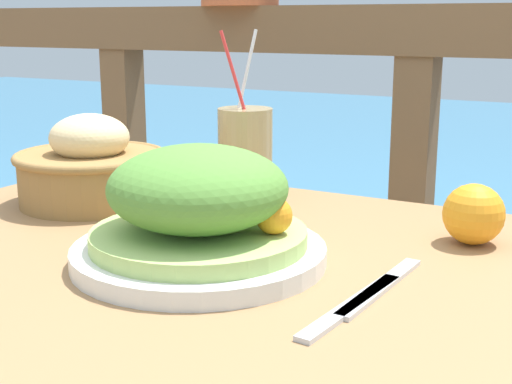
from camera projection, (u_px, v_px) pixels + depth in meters
patio_table at (240, 365)px, 0.80m from camera, size 1.02×0.70×0.76m
railing_fence at (412, 182)px, 1.34m from camera, size 2.80×0.08×1.05m
salad_plate at (199, 213)px, 0.77m from camera, size 0.28×0.28×0.13m
drink_glass at (245, 152)px, 1.06m from camera, size 0.08×0.08×0.25m
bread_basket at (91, 168)px, 1.02m from camera, size 0.22×0.22×0.13m
fork at (352, 306)px, 0.65m from camera, size 0.04×0.18×0.00m
knife at (381, 287)px, 0.70m from camera, size 0.03×0.18×0.00m
orange_near_basket at (474, 214)px, 0.84m from camera, size 0.07×0.07×0.07m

